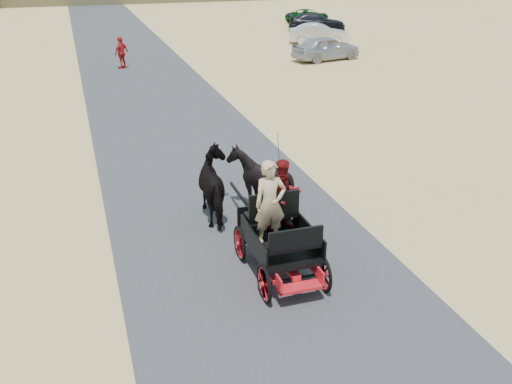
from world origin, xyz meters
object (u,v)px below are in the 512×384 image
object	(u,v)px
car_a	(326,48)
pedestrian	(121,53)
carriage	(279,258)
car_b	(319,34)
car_c	(317,22)
car_d	(308,16)
horse_right	(260,181)
horse_left	(218,186)

from	to	relation	value
car_a	pedestrian	bearing A→B (deg)	72.09
carriage	pedestrian	size ratio (longest dim) A/B	1.39
car_a	car_b	bearing A→B (deg)	-31.67
car_a	car_c	world-z (taller)	car_a
car_a	car_d	world-z (taller)	car_a
car_c	car_d	world-z (taller)	car_c
car_b	car_d	bearing A→B (deg)	-0.64
car_b	car_c	xyz separation A→B (m)	(2.36, 5.82, -0.02)
pedestrian	car_b	world-z (taller)	pedestrian
car_b	car_a	bearing A→B (deg)	178.52
horse_right	pedestrian	distance (m)	19.81
car_b	horse_left	bearing A→B (deg)	169.31
carriage	car_a	world-z (taller)	car_a
horse_left	car_a	size ratio (longest dim) A/B	0.48
car_b	car_c	size ratio (longest dim) A/B	0.90
horse_right	car_d	distance (m)	38.46
horse_right	car_a	bearing A→B (deg)	-118.82
car_a	horse_left	bearing A→B (deg)	136.57
horse_right	car_b	xyz separation A→B (m)	(12.23, 24.22, -0.18)
horse_left	car_b	world-z (taller)	horse_left
horse_left	car_c	xyz separation A→B (m)	(15.68, 30.03, -0.20)
horse_left	car_d	xyz separation A→B (m)	(17.00, 35.02, -0.28)
car_b	car_d	distance (m)	11.41
horse_right	car_b	distance (m)	27.13
car_c	car_d	size ratio (longest dim) A/B	1.11
carriage	horse_left	distance (m)	3.09
car_a	horse_right	bearing A→B (deg)	139.11
carriage	car_b	distance (m)	30.07
carriage	horse_right	bearing A→B (deg)	79.61
carriage	car_d	distance (m)	41.42
horse_right	pedestrian	world-z (taller)	pedestrian
carriage	horse_left	bearing A→B (deg)	100.39
horse_left	car_d	bearing A→B (deg)	-115.89
car_b	carriage	bearing A→B (deg)	172.98
carriage	car_d	xyz separation A→B (m)	(16.45, 38.02, 0.20)
pedestrian	car_c	xyz separation A→B (m)	(16.11, 10.28, -0.21)
carriage	car_a	distance (m)	24.09
pedestrian	car_a	xyz separation A→B (m)	(11.74, -1.20, -0.15)
horse_right	pedestrian	bearing A→B (deg)	-85.58
horse_right	car_d	xyz separation A→B (m)	(15.90, 35.02, -0.29)
car_a	car_b	distance (m)	6.01
car_b	car_d	xyz separation A→B (m)	(3.67, 10.80, -0.10)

